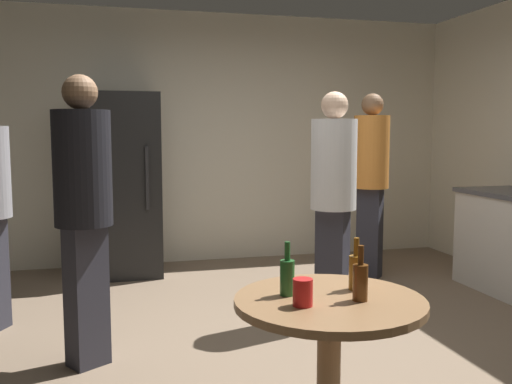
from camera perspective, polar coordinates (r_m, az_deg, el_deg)
ground_plane at (r=3.98m, az=4.02°, el=-15.63°), size 5.20×5.20×0.10m
wall_back at (r=6.24m, az=-3.55°, el=5.44°), size 5.32×0.06×2.70m
refrigerator at (r=5.73m, az=-13.26°, el=0.72°), size 0.70×0.68×1.80m
foreground_table at (r=2.43m, az=7.45°, el=-12.99°), size 0.80×0.80×0.73m
beer_bottle_amber at (r=2.52m, az=10.11°, el=-7.88°), size 0.06×0.06×0.23m
beer_bottle_brown at (r=2.36m, az=10.54°, el=-8.84°), size 0.06×0.06×0.23m
beer_bottle_green at (r=2.40m, az=3.19°, el=-8.50°), size 0.06×0.06×0.23m
plastic_cup_red at (r=2.27m, az=4.76°, el=-10.11°), size 0.08×0.08×0.11m
person_in_black_shirt at (r=3.50m, az=-17.11°, el=-0.57°), size 0.47×0.47×1.76m
person_in_orange_shirt at (r=5.54m, az=11.59°, el=2.16°), size 0.48×0.48×1.79m
person_in_white_shirt at (r=4.23m, az=7.86°, el=0.42°), size 0.48×0.48×1.72m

